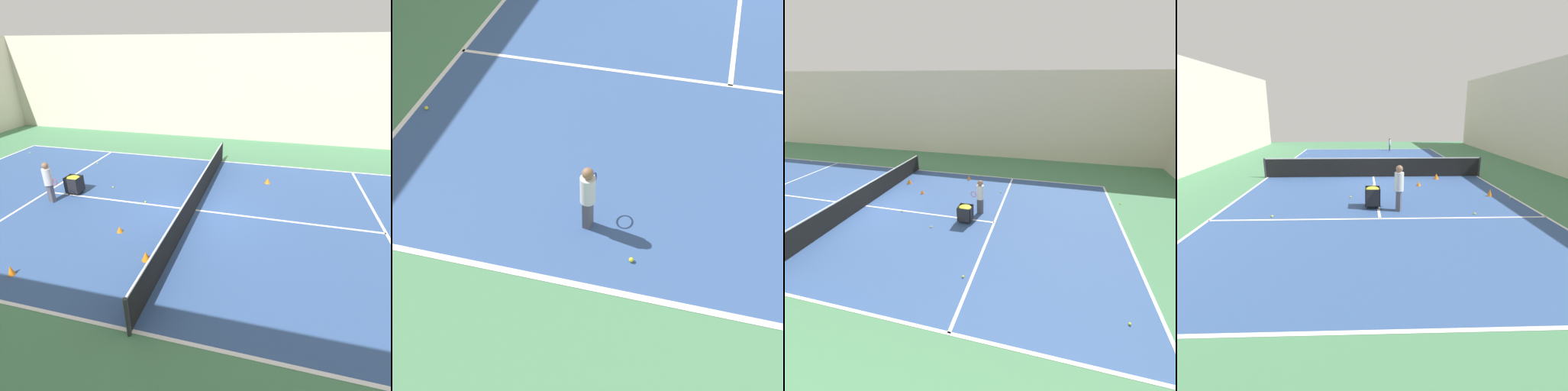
# 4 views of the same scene
# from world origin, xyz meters

# --- Properties ---
(line_baseline_near) EXTENTS (11.36, 0.10, 0.00)m
(line_baseline_near) POSITION_xyz_m (0.00, -11.98, 0.01)
(line_baseline_near) COLOR white
(line_baseline_near) RESTS_ON ground
(line_service_near) EXTENTS (11.36, 0.10, 0.00)m
(line_service_near) POSITION_xyz_m (0.00, -6.59, 0.01)
(line_service_near) COLOR white
(line_service_near) RESTS_ON ground
(player_near_baseline) EXTENTS (0.25, 0.56, 1.10)m
(player_near_baseline) POSITION_xyz_m (-1.82, -10.87, 0.63)
(player_near_baseline) COLOR #4C4C56
(player_near_baseline) RESTS_ON ground
(tennis_ball_4) EXTENTS (0.07, 0.07, 0.07)m
(tennis_ball_4) POSITION_xyz_m (-1.07, -11.41, 0.04)
(tennis_ball_4) COLOR yellow
(tennis_ball_4) RESTS_ON ground
(tennis_ball_6) EXTENTS (0.07, 0.07, 0.07)m
(tennis_ball_6) POSITION_xyz_m (-5.45, -8.78, 0.04)
(tennis_ball_6) COLOR yellow
(tennis_ball_6) RESTS_ON ground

